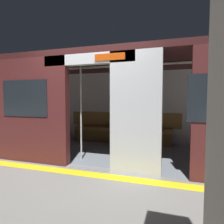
{
  "coord_description": "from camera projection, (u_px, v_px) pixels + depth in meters",
  "views": [
    {
      "loc": [
        -1.6,
        3.48,
        1.34
      ],
      "look_at": [
        -0.04,
        -1.32,
        1.01
      ],
      "focal_mm": 32.04,
      "sensor_mm": 36.0,
      "label": 1
    }
  ],
  "objects": [
    {
      "name": "platform_edge_strip",
      "position": [
        82.0,
        173.0,
        3.6
      ],
      "size": [
        8.0,
        0.24,
        0.01
      ],
      "primitive_type": "cube",
      "color": "yellow",
      "rests_on": "ground_plane"
    },
    {
      "name": "book",
      "position": [
        135.0,
        128.0,
        5.99
      ],
      "size": [
        0.23,
        0.26,
        0.03
      ],
      "primitive_type": "cube",
      "rotation": [
        0.0,
        0.0,
        -0.46
      ],
      "color": "silver",
      "rests_on": "bench_seat"
    },
    {
      "name": "bench_seat",
      "position": [
        121.0,
        131.0,
        6.09
      ],
      "size": [
        3.0,
        0.44,
        0.46
      ],
      "color": "olive",
      "rests_on": "ground_plane"
    },
    {
      "name": "person_seated",
      "position": [
        124.0,
        121.0,
        5.99
      ],
      "size": [
        0.55,
        0.69,
        1.19
      ],
      "color": "pink",
      "rests_on": "ground_plane"
    },
    {
      "name": "ground_plane",
      "position": [
        89.0,
        168.0,
        3.88
      ],
      "size": [
        60.0,
        60.0,
        0.0
      ],
      "primitive_type": "plane",
      "color": "gray"
    },
    {
      "name": "handbag",
      "position": [
        114.0,
        125.0,
        6.2
      ],
      "size": [
        0.26,
        0.15,
        0.17
      ],
      "color": "brown",
      "rests_on": "bench_seat"
    },
    {
      "name": "grab_pole_door",
      "position": [
        81.0,
        111.0,
        4.37
      ],
      "size": [
        0.04,
        0.04,
        2.16
      ],
      "primitive_type": "cylinder",
      "color": "silver",
      "rests_on": "ground_plane"
    },
    {
      "name": "train_car",
      "position": [
        107.0,
        91.0,
        4.99
      ],
      "size": [
        6.4,
        2.86,
        2.3
      ],
      "color": "silver",
      "rests_on": "ground_plane"
    }
  ]
}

